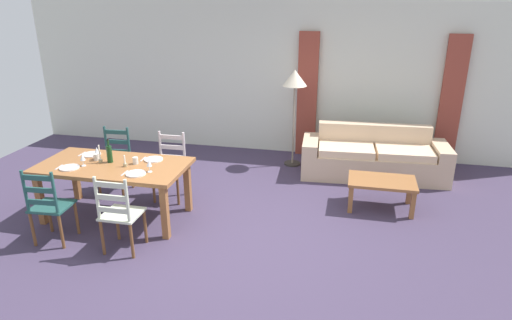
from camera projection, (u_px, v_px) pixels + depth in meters
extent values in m
cube|color=#40354E|center=(230.00, 235.00, 5.48)|extent=(9.60, 9.60, 0.02)
cube|color=silver|center=(278.00, 79.00, 8.02)|extent=(9.60, 0.16, 2.70)
cube|color=brown|center=(307.00, 95.00, 7.87)|extent=(0.35, 0.08, 2.20)
cube|color=brown|center=(451.00, 102.00, 7.38)|extent=(0.35, 0.08, 2.20)
cube|color=#975F33|center=(113.00, 166.00, 5.67)|extent=(1.90, 0.96, 0.05)
cube|color=#975F33|center=(40.00, 199.00, 5.63)|extent=(0.08, 0.08, 0.70)
cube|color=#975F33|center=(165.00, 212.00, 5.28)|extent=(0.08, 0.08, 0.70)
cube|color=#975F33|center=(75.00, 176.00, 6.32)|extent=(0.08, 0.08, 0.70)
cube|color=#975F33|center=(188.00, 187.00, 5.98)|extent=(0.08, 0.08, 0.70)
cube|color=#224F4A|center=(52.00, 206.00, 5.21)|extent=(0.45, 0.43, 0.03)
cylinder|color=brown|center=(50.00, 216.00, 5.48)|extent=(0.04, 0.04, 0.43)
cylinder|color=brown|center=(77.00, 218.00, 5.43)|extent=(0.04, 0.04, 0.43)
cylinder|color=brown|center=(33.00, 229.00, 5.16)|extent=(0.04, 0.04, 0.43)
cylinder|color=brown|center=(61.00, 232.00, 5.11)|extent=(0.04, 0.04, 0.43)
cylinder|color=#224F4A|center=(25.00, 191.00, 4.99)|extent=(0.04, 0.04, 0.50)
cylinder|color=#224F4A|center=(54.00, 193.00, 4.94)|extent=(0.04, 0.04, 0.50)
cube|color=#224F4A|center=(42.00, 202.00, 5.01)|extent=(0.38, 0.05, 0.06)
cube|color=#224F4A|center=(39.00, 190.00, 4.96)|extent=(0.38, 0.05, 0.06)
cube|color=#224F4A|center=(37.00, 178.00, 4.90)|extent=(0.38, 0.05, 0.06)
cube|color=beige|center=(122.00, 214.00, 5.03)|extent=(0.42, 0.40, 0.03)
cylinder|color=brown|center=(117.00, 223.00, 5.30)|extent=(0.04, 0.04, 0.43)
cylinder|color=brown|center=(145.00, 226.00, 5.23)|extent=(0.04, 0.04, 0.43)
cylinder|color=brown|center=(102.00, 237.00, 4.99)|extent=(0.04, 0.04, 0.43)
cylinder|color=brown|center=(132.00, 241.00, 4.92)|extent=(0.04, 0.04, 0.43)
cylinder|color=beige|center=(97.00, 198.00, 4.82)|extent=(0.04, 0.04, 0.50)
cylinder|color=beige|center=(127.00, 201.00, 4.75)|extent=(0.04, 0.04, 0.50)
cube|color=beige|center=(113.00, 210.00, 4.83)|extent=(0.38, 0.03, 0.06)
cube|color=beige|center=(112.00, 198.00, 4.77)|extent=(0.38, 0.03, 0.06)
cube|color=beige|center=(110.00, 185.00, 4.72)|extent=(0.38, 0.03, 0.06)
cube|color=#25504D|center=(114.00, 164.00, 6.52)|extent=(0.44, 0.42, 0.03)
cylinder|color=brown|center=(122.00, 183.00, 6.42)|extent=(0.04, 0.04, 0.43)
cylinder|color=brown|center=(99.00, 182.00, 6.47)|extent=(0.04, 0.04, 0.43)
cylinder|color=brown|center=(132.00, 174.00, 6.73)|extent=(0.04, 0.04, 0.43)
cylinder|color=brown|center=(110.00, 173.00, 6.79)|extent=(0.04, 0.04, 0.43)
cylinder|color=#25504D|center=(129.00, 144.00, 6.56)|extent=(0.04, 0.04, 0.50)
cylinder|color=#25504D|center=(106.00, 142.00, 6.61)|extent=(0.04, 0.04, 0.50)
cube|color=#25504D|center=(118.00, 151.00, 6.63)|extent=(0.38, 0.04, 0.06)
cube|color=#25504D|center=(117.00, 142.00, 6.58)|extent=(0.38, 0.04, 0.06)
cube|color=#25504D|center=(116.00, 132.00, 6.53)|extent=(0.38, 0.04, 0.06)
cube|color=beige|center=(169.00, 170.00, 6.29)|extent=(0.43, 0.41, 0.03)
cylinder|color=brown|center=(178.00, 190.00, 6.18)|extent=(0.04, 0.04, 0.43)
cylinder|color=brown|center=(154.00, 188.00, 6.25)|extent=(0.04, 0.04, 0.43)
cylinder|color=brown|center=(186.00, 181.00, 6.49)|extent=(0.04, 0.04, 0.43)
cylinder|color=brown|center=(163.00, 179.00, 6.56)|extent=(0.04, 0.04, 0.43)
cylinder|color=beige|center=(184.00, 149.00, 6.32)|extent=(0.04, 0.04, 0.50)
cylinder|color=beige|center=(160.00, 148.00, 6.38)|extent=(0.04, 0.04, 0.50)
cube|color=beige|center=(173.00, 157.00, 6.40)|extent=(0.38, 0.03, 0.06)
cube|color=beige|center=(172.00, 147.00, 6.35)|extent=(0.38, 0.03, 0.06)
cube|color=beige|center=(171.00, 137.00, 6.29)|extent=(0.38, 0.03, 0.06)
cylinder|color=white|center=(69.00, 168.00, 5.52)|extent=(0.24, 0.24, 0.02)
cube|color=silver|center=(59.00, 167.00, 5.55)|extent=(0.03, 0.17, 0.01)
cylinder|color=white|center=(136.00, 174.00, 5.34)|extent=(0.24, 0.24, 0.02)
cube|color=silver|center=(125.00, 173.00, 5.37)|extent=(0.02, 0.17, 0.01)
cylinder|color=white|center=(92.00, 154.00, 5.98)|extent=(0.24, 0.24, 0.02)
cube|color=silver|center=(82.00, 154.00, 6.01)|extent=(0.02, 0.17, 0.01)
cylinder|color=white|center=(154.00, 159.00, 5.79)|extent=(0.24, 0.24, 0.02)
cube|color=silver|center=(143.00, 159.00, 5.83)|extent=(0.03, 0.17, 0.01)
cylinder|color=#143819|center=(109.00, 154.00, 5.69)|extent=(0.07, 0.07, 0.22)
cylinder|color=#143819|center=(108.00, 143.00, 5.64)|extent=(0.02, 0.02, 0.08)
cylinder|color=black|center=(108.00, 140.00, 5.62)|extent=(0.03, 0.03, 0.02)
cylinder|color=white|center=(84.00, 166.00, 5.60)|extent=(0.06, 0.06, 0.01)
cylinder|color=white|center=(83.00, 163.00, 5.59)|extent=(0.01, 0.01, 0.07)
cone|color=white|center=(82.00, 157.00, 5.56)|extent=(0.06, 0.06, 0.08)
cylinder|color=white|center=(150.00, 172.00, 5.41)|extent=(0.06, 0.06, 0.01)
cylinder|color=white|center=(150.00, 169.00, 5.40)|extent=(0.01, 0.01, 0.07)
cone|color=white|center=(149.00, 163.00, 5.37)|extent=(0.06, 0.06, 0.08)
cylinder|color=white|center=(98.00, 159.00, 5.85)|extent=(0.06, 0.06, 0.01)
cylinder|color=white|center=(97.00, 156.00, 5.83)|extent=(0.01, 0.01, 0.07)
cone|color=white|center=(97.00, 150.00, 5.80)|extent=(0.06, 0.06, 0.08)
cylinder|color=beige|center=(135.00, 161.00, 5.65)|extent=(0.07, 0.07, 0.09)
cylinder|color=beige|center=(96.00, 157.00, 5.77)|extent=(0.07, 0.07, 0.09)
cylinder|color=#998C66|center=(101.00, 161.00, 5.71)|extent=(0.05, 0.05, 0.04)
cylinder|color=white|center=(99.00, 152.00, 5.67)|extent=(0.02, 0.02, 0.20)
cylinder|color=#998C66|center=(125.00, 165.00, 5.58)|extent=(0.05, 0.05, 0.04)
cylinder|color=white|center=(125.00, 159.00, 5.55)|extent=(0.02, 0.02, 0.11)
cube|color=#D2B390|center=(373.00, 165.00, 7.16)|extent=(1.85, 0.91, 0.40)
cube|color=#D2B390|center=(373.00, 147.00, 7.37)|extent=(1.81, 0.31, 0.80)
cube|color=#D2B390|center=(440.00, 163.00, 6.98)|extent=(0.29, 0.81, 0.58)
cube|color=#D2B390|center=(310.00, 156.00, 7.28)|extent=(0.29, 0.81, 0.58)
cube|color=beige|center=(404.00, 152.00, 6.96)|extent=(0.90, 0.69, 0.12)
cube|color=beige|center=(346.00, 149.00, 7.09)|extent=(0.90, 0.69, 0.12)
cube|color=#975F33|center=(382.00, 181.00, 6.03)|extent=(0.90, 0.56, 0.04)
cube|color=#975F33|center=(351.00, 200.00, 5.97)|extent=(0.06, 0.06, 0.38)
cube|color=#975F33|center=(413.00, 205.00, 5.81)|extent=(0.06, 0.06, 0.38)
cube|color=#975F33|center=(351.00, 186.00, 6.39)|extent=(0.06, 0.06, 0.38)
cube|color=#975F33|center=(409.00, 191.00, 6.23)|extent=(0.06, 0.06, 0.38)
cylinder|color=#332D28|center=(292.00, 163.00, 7.73)|extent=(0.28, 0.28, 0.03)
cylinder|color=gray|center=(293.00, 125.00, 7.49)|extent=(0.03, 0.03, 1.35)
cone|color=beige|center=(295.00, 78.00, 7.20)|extent=(0.40, 0.40, 0.26)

